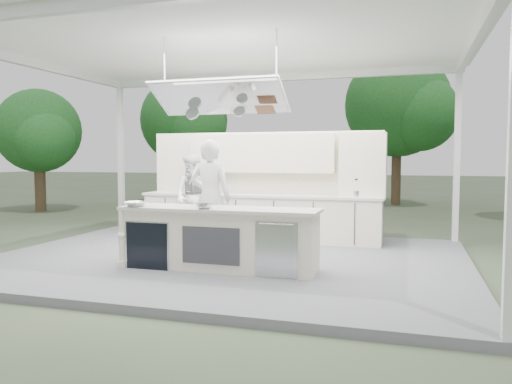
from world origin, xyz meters
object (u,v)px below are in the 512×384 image
(back_counter, at_px, (259,217))
(head_chef, at_px, (210,198))
(sous_chef, at_px, (194,197))
(demo_island, at_px, (218,238))

(back_counter, distance_m, head_chef, 2.06)
(back_counter, relative_size, sous_chef, 2.85)
(demo_island, bearing_deg, sous_chef, 121.48)
(back_counter, relative_size, head_chef, 2.51)
(demo_island, relative_size, head_chef, 1.53)
(demo_island, xyz_separation_m, head_chef, (-0.47, 0.84, 0.54))
(demo_island, height_order, sous_chef, sous_chef)
(demo_island, distance_m, head_chef, 1.10)
(head_chef, bearing_deg, sous_chef, -58.99)
(sous_chef, bearing_deg, demo_island, -47.61)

